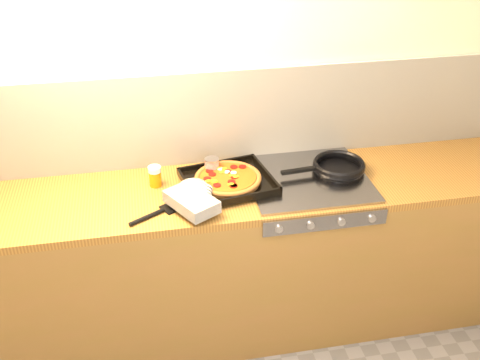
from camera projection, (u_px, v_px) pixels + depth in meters
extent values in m
plane|color=#BFB2A1|center=(209.00, 99.00, 2.84)|extent=(3.20, 0.00, 3.20)
cube|color=white|center=(210.00, 118.00, 2.88)|extent=(3.20, 0.02, 0.50)
cube|color=brown|center=(221.00, 263.00, 3.00)|extent=(3.20, 0.60, 0.86)
cube|color=olive|center=(219.00, 192.00, 2.77)|extent=(3.20, 0.60, 0.04)
cube|color=gray|center=(325.00, 222.00, 2.61)|extent=(0.60, 0.03, 0.08)
cylinder|color=#A5A5AA|center=(279.00, 229.00, 2.56)|extent=(0.04, 0.02, 0.04)
cylinder|color=#A5A5AA|center=(310.00, 225.00, 2.58)|extent=(0.04, 0.02, 0.04)
cylinder|color=#A5A5AA|center=(341.00, 222.00, 2.61)|extent=(0.04, 0.02, 0.04)
cylinder|color=#A5A5AA|center=(372.00, 218.00, 2.63)|extent=(0.04, 0.02, 0.04)
cube|color=gray|center=(307.00, 179.00, 2.83)|extent=(0.60, 0.56, 0.02)
cube|color=black|center=(228.00, 183.00, 2.77)|extent=(0.48, 0.44, 0.01)
cube|color=black|center=(216.00, 163.00, 2.90)|extent=(0.42, 0.09, 0.02)
cube|color=black|center=(241.00, 198.00, 2.62)|extent=(0.42, 0.09, 0.02)
cube|color=black|center=(266.00, 172.00, 2.82)|extent=(0.08, 0.37, 0.02)
cube|color=black|center=(188.00, 187.00, 2.70)|extent=(0.08, 0.37, 0.02)
cylinder|color=#97562B|center=(228.00, 180.00, 2.76)|extent=(0.37, 0.37, 0.02)
torus|color=#97562B|center=(228.00, 178.00, 2.76)|extent=(0.39, 0.39, 0.03)
cylinder|color=#C36217|center=(228.00, 178.00, 2.76)|extent=(0.32, 0.32, 0.01)
cylinder|color=maroon|center=(234.00, 177.00, 2.75)|extent=(0.04, 0.04, 0.01)
cylinder|color=maroon|center=(210.00, 171.00, 2.80)|extent=(0.04, 0.04, 0.01)
cylinder|color=maroon|center=(233.00, 186.00, 2.67)|extent=(0.04, 0.04, 0.01)
cylinder|color=maroon|center=(207.00, 179.00, 2.73)|extent=(0.04, 0.04, 0.01)
cylinder|color=maroon|center=(234.00, 167.00, 2.83)|extent=(0.04, 0.04, 0.01)
cylinder|color=maroon|center=(227.00, 171.00, 2.79)|extent=(0.04, 0.04, 0.01)
cylinder|color=maroon|center=(217.00, 185.00, 2.68)|extent=(0.04, 0.04, 0.01)
cylinder|color=maroon|center=(243.00, 167.00, 2.83)|extent=(0.04, 0.04, 0.01)
cylinder|color=maroon|center=(234.00, 185.00, 2.68)|extent=(0.04, 0.04, 0.01)
cylinder|color=maroon|center=(232.00, 182.00, 2.71)|extent=(0.04, 0.04, 0.01)
cylinder|color=maroon|center=(212.00, 174.00, 2.77)|extent=(0.04, 0.04, 0.01)
ellipsoid|color=gold|center=(213.00, 181.00, 2.71)|extent=(0.04, 0.03, 0.01)
ellipsoid|color=gold|center=(208.00, 181.00, 2.71)|extent=(0.04, 0.03, 0.01)
ellipsoid|color=gold|center=(223.00, 172.00, 2.79)|extent=(0.04, 0.03, 0.01)
ellipsoid|color=gold|center=(219.00, 168.00, 2.82)|extent=(0.04, 0.03, 0.01)
ellipsoid|color=gold|center=(231.00, 184.00, 2.68)|extent=(0.04, 0.03, 0.01)
ellipsoid|color=gold|center=(236.00, 177.00, 2.75)|extent=(0.04, 0.03, 0.01)
ellipsoid|color=gold|center=(233.00, 175.00, 2.76)|extent=(0.04, 0.03, 0.01)
ellipsoid|color=gold|center=(215.00, 182.00, 2.70)|extent=(0.04, 0.03, 0.01)
ellipsoid|color=gold|center=(224.00, 169.00, 2.81)|extent=(0.04, 0.03, 0.01)
ellipsoid|color=silver|center=(220.00, 169.00, 2.81)|extent=(0.04, 0.04, 0.01)
ellipsoid|color=silver|center=(227.00, 172.00, 2.79)|extent=(0.04, 0.04, 0.01)
ellipsoid|color=silver|center=(234.00, 173.00, 2.78)|extent=(0.04, 0.04, 0.01)
cube|color=black|center=(191.00, 202.00, 2.56)|extent=(0.26, 0.29, 0.06)
ellipsoid|color=black|center=(193.00, 187.00, 2.66)|extent=(0.17, 0.17, 0.06)
cylinder|color=black|center=(206.00, 195.00, 2.61)|extent=(0.08, 0.12, 0.05)
cylinder|color=black|center=(338.00, 170.00, 2.88)|extent=(0.27, 0.27, 0.01)
torus|color=black|center=(339.00, 165.00, 2.87)|extent=(0.29, 0.29, 0.03)
cube|color=black|center=(300.00, 170.00, 2.82)|extent=(0.20, 0.04, 0.02)
cylinder|color=#A30D18|center=(212.00, 168.00, 2.84)|extent=(0.09, 0.09, 0.09)
cylinder|color=#B2B2B7|center=(212.00, 159.00, 2.81)|extent=(0.10, 0.10, 0.01)
cylinder|color=#B2B2B7|center=(212.00, 176.00, 2.86)|extent=(0.10, 0.10, 0.01)
cylinder|color=orange|center=(155.00, 179.00, 2.77)|extent=(0.06, 0.06, 0.08)
cylinder|color=silver|center=(154.00, 169.00, 2.74)|extent=(0.07, 0.07, 0.03)
cylinder|color=olive|center=(209.00, 168.00, 2.92)|extent=(0.25, 0.11, 0.02)
ellipsoid|color=olive|center=(233.00, 162.00, 2.98)|extent=(0.07, 0.05, 0.02)
cube|color=black|center=(173.00, 207.00, 2.62)|extent=(0.13, 0.12, 0.01)
cylinder|color=black|center=(147.00, 217.00, 2.53)|extent=(0.17, 0.11, 0.02)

